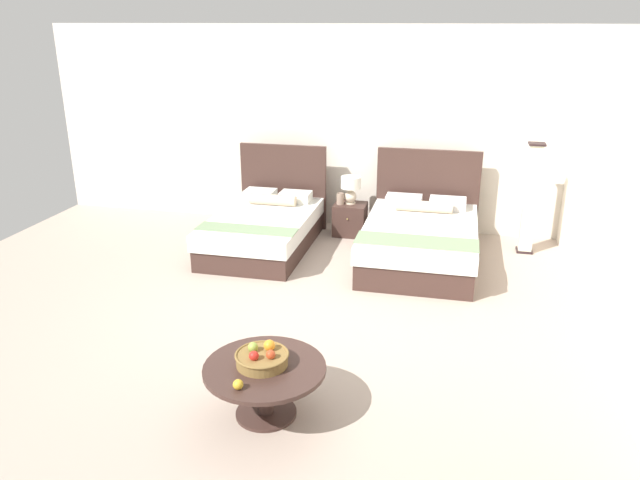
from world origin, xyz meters
name	(u,v)px	position (x,y,z in m)	size (l,w,h in m)	color
ground_plane	(305,317)	(0.00, 0.00, -0.01)	(9.46, 9.88, 0.02)	#AD9A8B
wall_back	(358,129)	(0.00, 3.14, 1.43)	(9.46, 0.12, 2.87)	silver
wall_side_right	(621,190)	(2.93, 0.40, 1.43)	(0.12, 5.48, 2.87)	silver
bed_near_window	(265,227)	(-1.04, 1.87, 0.28)	(1.28, 2.04, 1.23)	#3D2822
bed_near_corner	(420,238)	(1.04, 1.87, 0.29)	(1.43, 2.17, 1.24)	#3D2822
nightstand	(350,219)	(-0.01, 2.63, 0.23)	(0.45, 0.43, 0.46)	#3D2822
table_lamp	(351,187)	(-0.01, 2.66, 0.71)	(0.28, 0.28, 0.39)	beige
vase	(340,199)	(-0.15, 2.60, 0.54)	(0.11, 0.11, 0.16)	gray
coffee_table	(265,377)	(0.12, -1.70, 0.34)	(0.94, 0.94, 0.43)	#3D2822
fruit_bowl	(262,358)	(0.09, -1.68, 0.49)	(0.42, 0.42, 0.17)	olive
loose_apple	(238,384)	(0.03, -2.03, 0.47)	(0.08, 0.08, 0.08)	gold
floor_lamp_corner	(530,199)	(2.39, 2.48, 0.73)	(0.21, 0.21, 1.46)	black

